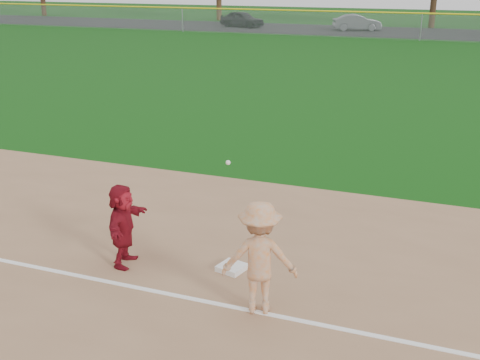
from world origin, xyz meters
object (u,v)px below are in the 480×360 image
(base_runner, at_px, (123,225))
(car_left, at_px, (242,19))
(car_mid, at_px, (357,22))
(first_base, at_px, (232,268))

(base_runner, bearing_deg, car_left, 8.50)
(base_runner, relative_size, car_mid, 0.36)
(first_base, height_order, car_mid, car_mid)
(base_runner, bearing_deg, car_mid, -4.28)
(base_runner, xyz_separation_m, car_mid, (-4.36, 46.32, -0.08))
(first_base, xyz_separation_m, car_left, (-16.96, 45.52, 0.67))
(first_base, xyz_separation_m, car_mid, (-6.25, 45.87, 0.63))
(car_mid, bearing_deg, car_left, 71.97)
(base_runner, relative_size, car_left, 0.35)
(first_base, relative_size, car_left, 0.10)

